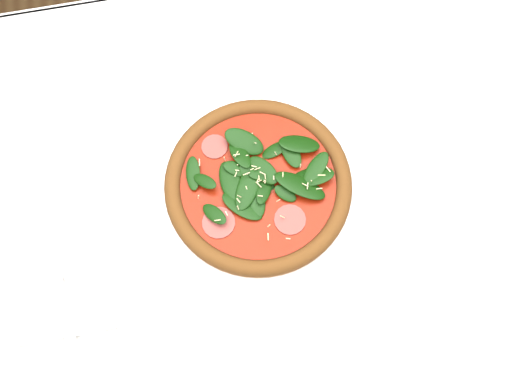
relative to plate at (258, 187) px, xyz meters
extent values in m
plane|color=brown|center=(0.00, -0.02, -0.76)|extent=(6.00, 6.00, 0.00)
cube|color=silver|center=(0.00, -0.02, -0.03)|extent=(1.20, 0.80, 0.04)
cylinder|color=#4C301E|center=(0.54, 0.32, -0.40)|extent=(0.06, 0.06, 0.71)
cube|color=silver|center=(0.00, 0.38, -0.12)|extent=(1.20, 0.01, 0.22)
cylinder|color=white|center=(0.00, 0.00, 0.00)|extent=(0.31, 0.31, 0.01)
torus|color=white|center=(0.00, 0.00, 0.00)|extent=(0.31, 0.31, 0.01)
cylinder|color=#9D5826|center=(0.00, 0.00, 0.01)|extent=(0.29, 0.29, 0.01)
torus|color=#965922|center=(0.00, 0.00, 0.02)|extent=(0.29, 0.29, 0.02)
cylinder|color=#9A2305|center=(0.00, 0.00, 0.02)|extent=(0.24, 0.24, 0.00)
cylinder|color=brown|center=(0.00, 0.00, 0.02)|extent=(0.21, 0.21, 0.00)
ellipsoid|color=#123509|center=(0.00, 0.00, 0.03)|extent=(0.23, 0.23, 0.02)
cylinder|color=beige|center=(0.00, 0.00, 0.03)|extent=(0.21, 0.21, 0.00)
cube|color=silver|center=(-0.29, -0.13, 0.00)|extent=(0.13, 0.06, 0.01)
cube|color=silver|center=(-0.29, -0.13, 0.01)|extent=(0.03, 0.12, 0.00)
cube|color=silver|center=(-0.30, -0.06, 0.01)|extent=(0.03, 0.05, 0.00)
cylinder|color=white|center=(0.29, 0.24, 0.00)|extent=(0.14, 0.14, 0.01)
torus|color=white|center=(0.29, 0.24, 0.00)|extent=(0.14, 0.14, 0.01)
camera|label=1|loc=(-0.06, -0.28, 0.79)|focal=40.00mm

